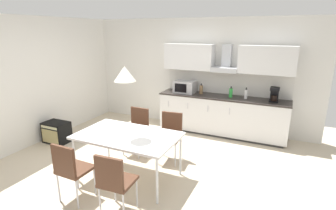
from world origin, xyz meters
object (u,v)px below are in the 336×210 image
pendant_lamp (125,74)px  chair_near_left (70,167)px  chair_near_right (114,179)px  chair_far_right (170,132)px  bottle_white (246,94)px  dining_table (128,137)px  coffee_maker (274,94)px  microwave (185,87)px  chair_far_left (137,126)px  bottle_brown (201,89)px  bottle_green (231,93)px  guitar_amp (57,132)px

pendant_lamp → chair_near_left: bearing=-112.5°
chair_near_right → chair_far_right: (-0.01, 1.71, 0.00)m
bottle_white → dining_table: size_ratio=0.15×
chair_near_left → chair_far_right: 1.85m
bottle_white → chair_near_left: bearing=-117.5°
coffee_maker → bottle_white: 0.56m
dining_table → chair_near_left: chair_near_left is taller
pendant_lamp → microwave: bearing=90.3°
coffee_maker → chair_far_left: coffee_maker is taller
microwave → coffee_maker: coffee_maker is taller
bottle_white → chair_near_right: 3.52m
microwave → bottle_brown: (0.38, 0.04, -0.04)m
bottle_green → dining_table: bottle_green is taller
dining_table → chair_far_right: (0.34, 0.86, -0.16)m
dining_table → bottle_brown: bearing=81.5°
coffee_maker → chair_far_left: 2.86m
microwave → pendant_lamp: size_ratio=1.50×
coffee_maker → dining_table: bearing=-128.0°
dining_table → chair_near_left: 0.94m
microwave → bottle_white: 1.39m
dining_table → chair_far_right: 0.94m
chair_near_right → chair_far_right: bearing=90.5°
microwave → bottle_brown: bearing=6.4°
bottle_green → bottle_brown: (-0.69, 0.03, 0.00)m
chair_near_left → pendant_lamp: 1.48m
coffee_maker → guitar_amp: 4.61m
bottle_brown → pendant_lamp: size_ratio=0.74×
chair_far_left → pendant_lamp: bearing=-67.7°
dining_table → guitar_amp: bearing=166.1°
dining_table → chair_near_left: bearing=-112.5°
coffee_maker → chair_near_left: size_ratio=0.34×
microwave → coffee_maker: bearing=0.8°
chair_near_right → bottle_brown: bearing=89.7°
chair_far_left → coffee_maker: bearing=35.4°
dining_table → pendant_lamp: bearing=-133.2°
bottle_white → pendant_lamp: pendant_lamp is taller
chair_far_left → guitar_amp: chair_far_left is taller
bottle_green → chair_near_left: bearing=-113.0°
chair_far_right → guitar_amp: chair_far_right is taller
chair_far_left → dining_table: bearing=-67.7°
bottle_green → chair_near_left: 3.65m
guitar_amp → pendant_lamp: pendant_lamp is taller
pendant_lamp → chair_far_right: bearing=68.2°
chair_near_right → guitar_amp: bearing=151.0°
microwave → chair_far_right: (0.35, -1.61, -0.49)m
microwave → chair_far_right: size_ratio=0.55×
bottle_green → pendant_lamp: size_ratio=0.74×
coffee_maker → chair_far_left: bearing=-144.6°
microwave → dining_table: microwave is taller
coffee_maker → bottle_green: (-0.88, -0.01, -0.05)m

